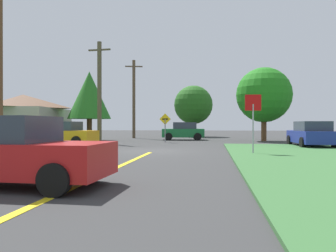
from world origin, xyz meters
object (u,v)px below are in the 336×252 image
(stop_sign, at_px, (253,112))
(car_approaching_junction, at_px, (183,131))
(utility_pole_far, at_px, (134,98))
(utility_pole_mid, at_px, (99,91))
(oak_tree_left, at_px, (89,95))
(pine_tree_center, at_px, (264,95))
(barn, at_px, (23,118))
(car_behind_on_main_road, at_px, (11,151))
(parked_car_near_building, at_px, (62,134))
(oak_tree_right, at_px, (193,105))
(direction_sign, at_px, (165,124))
(car_on_crossroad, at_px, (311,134))

(stop_sign, xyz_separation_m, car_approaching_junction, (-4.57, 14.20, -1.20))
(stop_sign, relative_size, utility_pole_far, 0.35)
(utility_pole_mid, xyz_separation_m, oak_tree_left, (-2.04, 3.19, -0.03))
(utility_pole_far, height_order, pine_tree_center, utility_pole_far)
(stop_sign, bearing_deg, oak_tree_left, -47.61)
(car_approaching_junction, xyz_separation_m, utility_pole_far, (-5.41, 3.24, 3.35))
(utility_pole_mid, height_order, oak_tree_left, utility_pole_mid)
(utility_pole_far, relative_size, barn, 1.03)
(car_behind_on_main_road, bearing_deg, utility_pole_mid, 105.20)
(stop_sign, bearing_deg, parked_car_near_building, -27.41)
(pine_tree_center, height_order, oak_tree_right, pine_tree_center)
(utility_pole_far, bearing_deg, stop_sign, -60.21)
(stop_sign, bearing_deg, car_behind_on_main_road, 49.45)
(direction_sign, bearing_deg, stop_sign, -60.40)
(car_on_crossroad, distance_m, utility_pole_mid, 15.49)
(barn, bearing_deg, utility_pole_mid, -15.16)
(utility_pole_far, distance_m, direction_sign, 9.11)
(car_approaching_junction, relative_size, oak_tree_left, 0.66)
(parked_car_near_building, bearing_deg, utility_pole_mid, 76.00)
(pine_tree_center, relative_size, barn, 0.80)
(car_behind_on_main_road, height_order, barn, barn)
(car_approaching_junction, distance_m, oak_tree_right, 8.74)
(car_on_crossroad, bearing_deg, pine_tree_center, 13.10)
(car_behind_on_main_road, bearing_deg, oak_tree_right, 87.76)
(stop_sign, distance_m, oak_tree_right, 22.86)
(stop_sign, height_order, parked_car_near_building, stop_sign)
(direction_sign, relative_size, pine_tree_center, 0.37)
(car_behind_on_main_road, relative_size, utility_pole_mid, 0.56)
(parked_car_near_building, bearing_deg, car_approaching_junction, 57.51)
(parked_car_near_building, bearing_deg, direction_sign, 43.92)
(car_behind_on_main_road, xyz_separation_m, oak_tree_right, (2.44, 31.40, 2.89))
(utility_pole_far, distance_m, oak_tree_left, 6.17)
(car_approaching_junction, xyz_separation_m, oak_tree_right, (0.47, 8.23, 2.90))
(car_on_crossroad, distance_m, utility_pole_far, 18.67)
(car_approaching_junction, height_order, utility_pole_far, utility_pole_far)
(stop_sign, xyz_separation_m, pine_tree_center, (2.45, 12.96, 1.92))
(parked_car_near_building, distance_m, pine_tree_center, 16.73)
(car_approaching_junction, relative_size, direction_sign, 1.75)
(utility_pole_mid, distance_m, pine_tree_center, 13.75)
(car_behind_on_main_road, bearing_deg, oak_tree_left, 108.56)
(utility_pole_mid, relative_size, direction_sign, 3.41)
(car_on_crossroad, relative_size, car_behind_on_main_road, 1.03)
(stop_sign, bearing_deg, utility_pole_far, -64.65)
(stop_sign, xyz_separation_m, car_on_crossroad, (4.27, 5.84, -1.20))
(car_approaching_junction, xyz_separation_m, utility_pole_mid, (-6.05, -5.51, 3.22))
(stop_sign, height_order, oak_tree_right, oak_tree_right)
(car_behind_on_main_road, xyz_separation_m, utility_pole_far, (-3.44, 26.40, 3.34))
(utility_pole_mid, relative_size, oak_tree_right, 1.32)
(pine_tree_center, bearing_deg, oak_tree_right, 124.68)
(stop_sign, distance_m, car_approaching_junction, 14.96)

